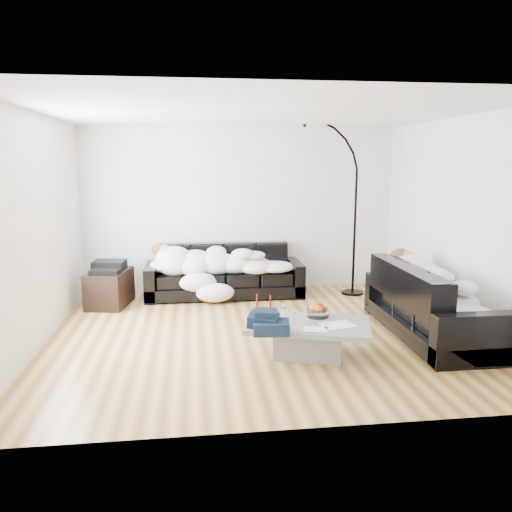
{
  "coord_description": "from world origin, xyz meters",
  "views": [
    {
      "loc": [
        -0.76,
        -5.75,
        2.05
      ],
      "look_at": [
        0.0,
        0.3,
        0.9
      ],
      "focal_mm": 35.0,
      "sensor_mm": 36.0,
      "label": 1
    }
  ],
  "objects": [
    {
      "name": "wine_glass_b",
      "position": [
        0.08,
        -0.76,
        0.46
      ],
      "size": [
        0.08,
        0.08,
        0.18
      ],
      "primitive_type": "cylinder",
      "rotation": [
        0.0,
        0.0,
        -0.05
      ],
      "color": "white",
      "rests_on": "coffee_table"
    },
    {
      "name": "fruit_bowl",
      "position": [
        0.57,
        -0.6,
        0.45
      ],
      "size": [
        0.28,
        0.28,
        0.15
      ],
      "primitive_type": "cylinder",
      "rotation": [
        0.0,
        0.0,
        -0.17
      ],
      "color": "white",
      "rests_on": "coffee_table"
    },
    {
      "name": "wine_glass_c",
      "position": [
        0.28,
        -0.78,
        0.45
      ],
      "size": [
        0.08,
        0.08,
        0.16
      ],
      "primitive_type": "cylinder",
      "rotation": [
        0.0,
        0.0,
        0.17
      ],
      "color": "white",
      "rests_on": "coffee_table"
    },
    {
      "name": "stereo",
      "position": [
        -1.99,
        1.46,
        0.58
      ],
      "size": [
        0.48,
        0.4,
        0.13
      ],
      "primitive_type": "cube",
      "rotation": [
        0.0,
        0.0,
        -0.14
      ],
      "color": "black",
      "rests_on": "av_cabinet"
    },
    {
      "name": "sofa_back",
      "position": [
        -0.31,
        1.79,
        0.39
      ],
      "size": [
        2.4,
        0.83,
        0.78
      ],
      "primitive_type": "cube",
      "color": "black",
      "rests_on": "ground"
    },
    {
      "name": "wall_back",
      "position": [
        0.0,
        2.25,
        1.3
      ],
      "size": [
        5.0,
        0.02,
        2.6
      ],
      "primitive_type": "cube",
      "color": "silver",
      "rests_on": "ground"
    },
    {
      "name": "ground",
      "position": [
        0.0,
        0.0,
        0.0
      ],
      "size": [
        5.0,
        5.0,
        0.0
      ],
      "primitive_type": "plane",
      "color": "#925F2B",
      "rests_on": "ground"
    },
    {
      "name": "teal_cushion",
      "position": [
        1.97,
        0.33,
        0.72
      ],
      "size": [
        0.42,
        0.38,
        0.2
      ],
      "primitive_type": "ellipsoid",
      "rotation": [
        0.0,
        0.0,
        0.24
      ],
      "color": "#0C5536",
      "rests_on": "sofa_right"
    },
    {
      "name": "candle_left",
      "position": [
        -0.1,
        -0.57,
        0.51
      ],
      "size": [
        0.05,
        0.05,
        0.27
      ],
      "primitive_type": "cylinder",
      "rotation": [
        0.0,
        0.0,
        0.0
      ],
      "color": "maroon",
      "rests_on": "coffee_table"
    },
    {
      "name": "newspaper_a",
      "position": [
        0.71,
        -0.93,
        0.38
      ],
      "size": [
        0.38,
        0.32,
        0.01
      ],
      "primitive_type": "cube",
      "rotation": [
        0.0,
        0.0,
        0.22
      ],
      "color": "silver",
      "rests_on": "coffee_table"
    },
    {
      "name": "candle_right",
      "position": [
        0.05,
        -0.52,
        0.49
      ],
      "size": [
        0.05,
        0.05,
        0.23
      ],
      "primitive_type": "cylinder",
      "rotation": [
        0.0,
        0.0,
        0.24
      ],
      "color": "maroon",
      "rests_on": "coffee_table"
    },
    {
      "name": "floor_lamp",
      "position": [
        1.71,
        1.66,
        1.2
      ],
      "size": [
        0.87,
        0.35,
        2.39
      ],
      "primitive_type": null,
      "rotation": [
        0.0,
        0.0,
        -0.0
      ],
      "color": "black",
      "rests_on": "ground"
    },
    {
      "name": "coffee_table",
      "position": [
        0.42,
        -0.8,
        0.19
      ],
      "size": [
        1.45,
        1.09,
        0.37
      ],
      "primitive_type": "cube",
      "rotation": [
        0.0,
        0.0,
        -0.3
      ],
      "color": "#939699",
      "rests_on": "ground"
    },
    {
      "name": "sofa_right",
      "position": [
        2.03,
        -0.32,
        0.43
      ],
      "size": [
        0.9,
        2.1,
        0.85
      ],
      "primitive_type": "cube",
      "rotation": [
        0.0,
        0.0,
        1.57
      ],
      "color": "black",
      "rests_on": "ground"
    },
    {
      "name": "navy_jacket",
      "position": [
        -0.05,
        -1.04,
        0.55
      ],
      "size": [
        0.4,
        0.35,
        0.19
      ],
      "primitive_type": null,
      "rotation": [
        0.0,
        0.0,
        -0.09
      ],
      "color": "black",
      "rests_on": "coffee_table"
    },
    {
      "name": "shoes",
      "position": [
        1.82,
        0.16,
        0.06
      ],
      "size": [
        0.53,
        0.42,
        0.11
      ],
      "primitive_type": null,
      "rotation": [
        0.0,
        0.0,
        -0.14
      ],
      "color": "#472311",
      "rests_on": "ground"
    },
    {
      "name": "wine_glass_a",
      "position": [
        0.2,
        -0.66,
        0.47
      ],
      "size": [
        0.09,
        0.09,
        0.18
      ],
      "primitive_type": "cylinder",
      "rotation": [
        0.0,
        0.0,
        0.14
      ],
      "color": "white",
      "rests_on": "coffee_table"
    },
    {
      "name": "sleeper_back",
      "position": [
        -0.31,
        1.74,
        0.62
      ],
      "size": [
        2.03,
        0.7,
        0.41
      ],
      "primitive_type": null,
      "color": "white",
      "rests_on": "sofa_back"
    },
    {
      "name": "wall_right",
      "position": [
        2.5,
        0.0,
        1.3
      ],
      "size": [
        0.02,
        4.5,
        2.6
      ],
      "primitive_type": "cube",
      "color": "silver",
      "rests_on": "ground"
    },
    {
      "name": "av_cabinet",
      "position": [
        -1.99,
        1.46,
        0.26
      ],
      "size": [
        0.64,
        0.83,
        0.51
      ],
      "primitive_type": "cube",
      "rotation": [
        0.0,
        0.0,
        -0.19
      ],
      "color": "black",
      "rests_on": "ground"
    },
    {
      "name": "wall_left",
      "position": [
        -2.5,
        0.0,
        1.3
      ],
      "size": [
        0.02,
        4.5,
        2.6
      ],
      "primitive_type": "cube",
      "color": "silver",
      "rests_on": "ground"
    },
    {
      "name": "newspaper_b",
      "position": [
        0.44,
        -1.03,
        0.38
      ],
      "size": [
        0.28,
        0.23,
        0.01
      ],
      "primitive_type": "cube",
      "rotation": [
        0.0,
        0.0,
        -0.24
      ],
      "color": "silver",
      "rests_on": "coffee_table"
    },
    {
      "name": "sleeper_right",
      "position": [
        2.03,
        -0.32,
        0.64
      ],
      "size": [
        0.76,
        1.8,
        0.44
      ],
      "primitive_type": null,
      "rotation": [
        0.0,
        0.0,
        1.57
      ],
      "color": "white",
      "rests_on": "sofa_right"
    },
    {
      "name": "ceiling",
      "position": [
        0.0,
        0.0,
        2.6
      ],
      "size": [
        5.0,
        5.0,
        0.0
      ],
      "primitive_type": "plane",
      "color": "white",
      "rests_on": "ground"
    }
  ]
}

